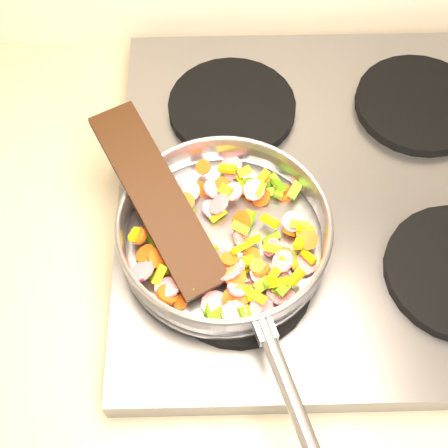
{
  "coord_description": "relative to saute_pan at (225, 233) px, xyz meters",
  "views": [
    {
      "loc": [
        -0.87,
        1.18,
        1.65
      ],
      "look_at": [
        -0.86,
        1.57,
        1.0
      ],
      "focal_mm": 50.0,
      "sensor_mm": 36.0,
      "label": 1
    }
  ],
  "objects": [
    {
      "name": "grate_br",
      "position": [
        0.3,
        0.24,
        -0.04
      ],
      "size": [
        0.19,
        0.19,
        0.02
      ],
      "primitive_type": "cylinder",
      "color": "black",
      "rests_on": "cooktop"
    },
    {
      "name": "wooden_spatula",
      "position": [
        -0.08,
        0.04,
        0.02
      ],
      "size": [
        0.18,
        0.26,
        0.07
      ],
      "primitive_type": "cube",
      "rotation": [
        0.0,
        -0.21,
        2.07
      ],
      "color": "black",
      "rests_on": "saute_pan"
    },
    {
      "name": "grate_bl",
      "position": [
        0.02,
        0.24,
        -0.04
      ],
      "size": [
        0.19,
        0.19,
        0.02
      ],
      "primitive_type": "cylinder",
      "color": "black",
      "rests_on": "cooktop"
    },
    {
      "name": "grate_fl",
      "position": [
        0.02,
        -0.04,
        -0.04
      ],
      "size": [
        0.19,
        0.19,
        0.02
      ],
      "primitive_type": "cylinder",
      "color": "black",
      "rests_on": "cooktop"
    },
    {
      "name": "cooktop",
      "position": [
        0.16,
        0.1,
        -0.07
      ],
      "size": [
        0.6,
        0.6,
        0.04
      ],
      "primitive_type": "cube",
      "color": "#939399",
      "rests_on": "counter_top"
    },
    {
      "name": "vegetable_heap",
      "position": [
        0.0,
        -0.01,
        -0.01
      ],
      "size": [
        0.24,
        0.26,
        0.05
      ],
      "color": "#E95312",
      "rests_on": "saute_pan"
    },
    {
      "name": "saute_pan",
      "position": [
        0.0,
        0.0,
        0.0
      ],
      "size": [
        0.3,
        0.46,
        0.05
      ],
      "rotation": [
        0.0,
        0.0,
        0.3
      ],
      "color": "#9E9EA5",
      "rests_on": "grate_fl"
    }
  ]
}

